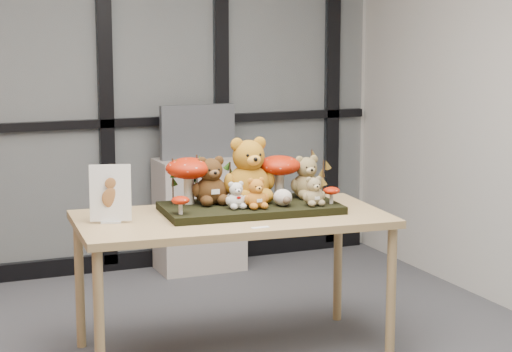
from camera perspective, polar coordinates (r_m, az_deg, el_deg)
name	(u,v)px	position (r m, az deg, el deg)	size (l,w,h in m)	color
room_shell	(137,39)	(3.95, -7.34, 8.37)	(5.00, 5.00, 5.00)	#BAB8B0
glass_partition	(39,72)	(6.38, -13.24, 6.28)	(4.90, 0.06, 2.78)	#2D383F
display_table	(232,228)	(4.84, -1.50, -3.20)	(1.67, 0.93, 0.75)	#A48559
diorama_tray	(250,208)	(4.91, -0.35, -1.98)	(0.92, 0.46, 0.04)	black
bear_pooh_yellow	(248,166)	(4.96, -0.48, 0.61)	(0.29, 0.26, 0.38)	#AA6F19
bear_brown_medium	(211,178)	(4.90, -2.81, -0.11)	(0.21, 0.19, 0.28)	#432811
bear_tan_back	(306,174)	(5.08, 3.12, 0.10)	(0.20, 0.18, 0.26)	olive
bear_small_yellow	(256,191)	(4.79, 0.00, -0.96)	(0.14, 0.12, 0.18)	orange
bear_white_bow	(236,194)	(4.79, -1.24, -1.09)	(0.12, 0.11, 0.16)	silver
bear_beige_small	(314,189)	(4.87, 3.56, -0.83)	(0.13, 0.12, 0.17)	#958358
plush_cream_hedgehog	(283,197)	(4.86, 1.66, -1.28)	(0.07, 0.07, 0.10)	beige
mushroom_back_left	(189,178)	(4.91, -4.15, -0.15)	(0.25, 0.25, 0.27)	#9B1905
mushroom_back_right	(279,175)	(5.05, 1.45, 0.08)	(0.23, 0.23, 0.26)	#9B1905
mushroom_front_left	(181,204)	(4.66, -4.66, -1.74)	(0.09, 0.09, 0.10)	#9B1905
mushroom_front_right	(331,194)	(4.93, 4.67, -1.14)	(0.09, 0.09, 0.10)	#9B1905
sprig_green_far_left	(173,182)	(4.90, -5.14, -0.34)	(0.05, 0.05, 0.25)	#123C0D
sprig_green_mid_left	(197,178)	(4.98, -3.65, -0.12)	(0.05, 0.05, 0.25)	#123C0D
sprig_dry_far_right	(312,173)	(5.10, 3.44, 0.17)	(0.05, 0.05, 0.26)	brown
sprig_dry_mid_right	(323,180)	(5.00, 4.16, -0.27)	(0.05, 0.05, 0.22)	brown
sprig_green_centre	(230,180)	(5.04, -1.61, -0.27)	(0.05, 0.05, 0.20)	#123C0D
sign_holder	(110,196)	(4.68, -8.94, -1.22)	(0.21, 0.09, 0.29)	silver
label_card	(260,227)	(4.54, 0.26, -3.19)	(0.09, 0.03, 0.00)	white
cabinet	(199,214)	(6.56, -3.51, -2.38)	(0.60, 0.35, 0.80)	#ADA39A
monitor	(198,132)	(6.49, -3.61, 2.74)	(0.54, 0.06, 0.38)	#505358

